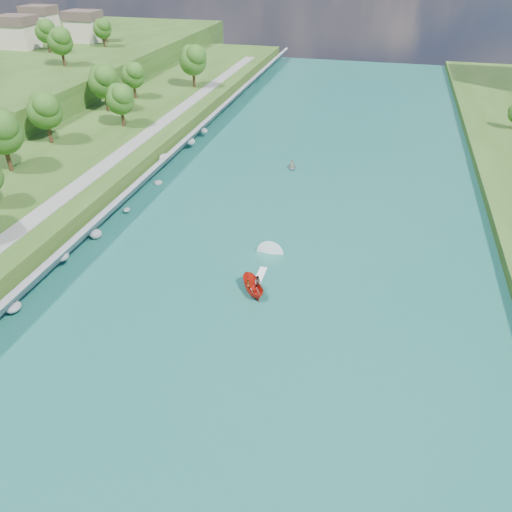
# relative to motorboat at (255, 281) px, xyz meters

# --- Properties ---
(ground) EXTENTS (260.00, 260.00, 0.00)m
(ground) POSITION_rel_motorboat_xyz_m (1.43, -6.82, -0.88)
(ground) COLOR #2D5119
(ground) RESTS_ON ground
(river_water) EXTENTS (55.00, 240.00, 0.10)m
(river_water) POSITION_rel_motorboat_xyz_m (1.43, 13.18, -0.83)
(river_water) COLOR #175951
(river_water) RESTS_ON ground
(ridge_west) EXTENTS (60.00, 120.00, 9.00)m
(ridge_west) POSITION_rel_motorboat_xyz_m (-81.07, 88.18, 3.62)
(ridge_west) COLOR #2D5119
(ridge_west) RESTS_ON ground
(riprap_bank) EXTENTS (4.35, 236.00, 4.27)m
(riprap_bank) POSITION_rel_motorboat_xyz_m (-24.43, 12.44, 0.92)
(riprap_bank) COLOR slate
(riprap_bank) RESTS_ON ground
(riverside_path) EXTENTS (3.00, 200.00, 0.10)m
(riverside_path) POSITION_rel_motorboat_xyz_m (-31.07, 13.18, 2.67)
(riverside_path) COLOR gray
(riverside_path) RESTS_ON berm_west
(ridge_houses) EXTENTS (29.50, 29.50, 8.40)m
(ridge_houses) POSITION_rel_motorboat_xyz_m (-87.24, 93.18, 12.43)
(ridge_houses) COLOR beige
(ridge_houses) RESTS_ON ridge_west
(trees_ridge) EXTENTS (19.14, 38.08, 10.28)m
(trees_ridge) POSITION_rel_motorboat_xyz_m (-69.44, 77.45, 12.83)
(trees_ridge) COLOR #154F16
(trees_ridge) RESTS_ON ridge_west
(motorboat) EXTENTS (3.99, 19.18, 2.07)m
(motorboat) POSITION_rel_motorboat_xyz_m (0.00, 0.00, 0.00)
(motorboat) COLOR red
(motorboat) RESTS_ON river_water
(raft) EXTENTS (2.54, 3.12, 1.51)m
(raft) POSITION_rel_motorboat_xyz_m (-2.74, 36.48, -0.44)
(raft) COLOR gray
(raft) RESTS_ON river_water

